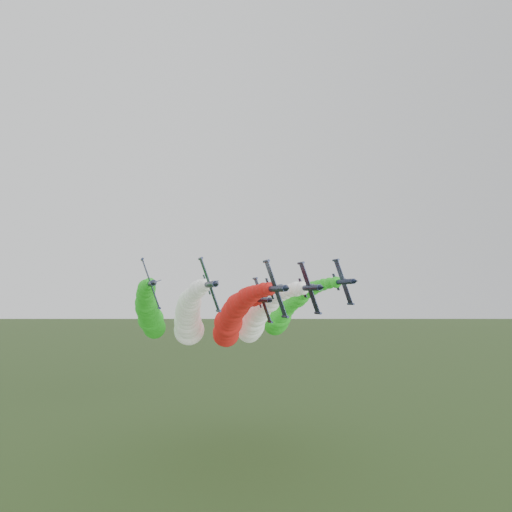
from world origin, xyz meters
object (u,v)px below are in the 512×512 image
object	(u,v)px
jet_lead	(231,321)
jet_trail	(228,325)
jet_inner_left	(189,318)
jet_outer_left	(150,314)
jet_outer_right	(283,313)
jet_inner_right	(256,319)

from	to	relation	value
jet_lead	jet_trail	world-z (taller)	jet_lead
jet_inner_left	jet_outer_left	size ratio (longest dim) A/B	1.01
jet_lead	jet_inner_left	bearing A→B (deg)	134.25
jet_lead	jet_outer_right	xyz separation A→B (m)	(21.32, 18.46, 1.38)
jet_lead	jet_outer_right	world-z (taller)	jet_outer_right
jet_lead	jet_outer_right	distance (m)	28.24
jet_inner_left	jet_outer_right	size ratio (longest dim) A/B	1.01
jet_inner_right	jet_outer_right	distance (m)	16.26
jet_inner_right	jet_trail	world-z (taller)	jet_inner_right
jet_inner_left	jet_lead	bearing A→B (deg)	-45.75
jet_inner_right	jet_trail	bearing A→B (deg)	104.49
jet_inner_right	jet_trail	distance (m)	16.70
jet_trail	jet_outer_right	bearing A→B (deg)	-18.04
jet_inner_left	jet_outer_right	world-z (taller)	jet_outer_right
jet_inner_right	jet_inner_left	bearing A→B (deg)	173.83
jet_inner_left	jet_trail	distance (m)	20.37
jet_inner_left	jet_inner_right	xyz separation A→B (m)	(18.68, -2.02, -0.40)
jet_trail	jet_outer_left	bearing A→B (deg)	-164.25
jet_lead	jet_inner_left	size ratio (longest dim) A/B	0.99
jet_inner_right	jet_outer_left	world-z (taller)	jet_outer_left
jet_outer_left	jet_outer_right	size ratio (longest dim) A/B	1.00
jet_inner_right	jet_trail	xyz separation A→B (m)	(-4.14, 16.01, -2.35)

